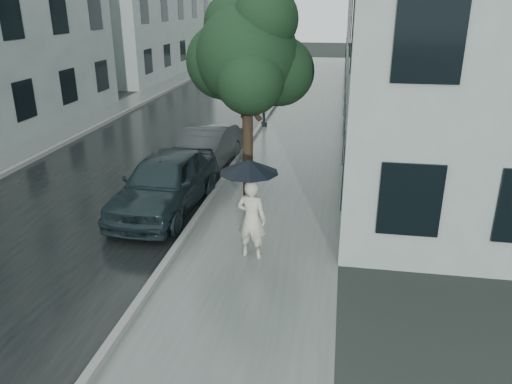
% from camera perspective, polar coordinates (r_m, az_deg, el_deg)
% --- Properties ---
extents(ground, '(120.00, 120.00, 0.00)m').
position_cam_1_polar(ground, '(9.68, -2.96, -11.77)').
color(ground, black).
rests_on(ground, ground).
extents(sidewalk, '(3.50, 60.00, 0.01)m').
position_cam_1_polar(sidewalk, '(20.66, 4.96, 6.35)').
color(sidewalk, slate).
rests_on(sidewalk, ground).
extents(kerb_near, '(0.15, 60.00, 0.15)m').
position_cam_1_polar(kerb_near, '(20.86, -0.07, 6.78)').
color(kerb_near, slate).
rests_on(kerb_near, ground).
extents(asphalt_road, '(6.85, 60.00, 0.00)m').
position_cam_1_polar(asphalt_road, '(21.73, -9.27, 6.89)').
color(asphalt_road, black).
rests_on(asphalt_road, ground).
extents(kerb_far, '(0.15, 60.00, 0.15)m').
position_cam_1_polar(kerb_far, '(23.07, -17.61, 7.19)').
color(kerb_far, slate).
rests_on(kerb_far, ground).
extents(sidewalk_far, '(1.70, 60.00, 0.01)m').
position_cam_1_polar(sidewalk_far, '(23.52, -19.62, 7.03)').
color(sidewalk_far, '#4C5451').
rests_on(sidewalk_far, ground).
extents(building_near, '(7.02, 36.00, 9.00)m').
position_cam_1_polar(building_near, '(27.66, 18.19, 18.62)').
color(building_near, '#8D9A97').
rests_on(building_near, ground).
extents(building_far_b, '(7.02, 18.00, 8.00)m').
position_cam_1_polar(building_far_b, '(41.02, -13.43, 18.88)').
color(building_far_b, '#8D9A97').
rests_on(building_far_b, ground).
extents(pedestrian, '(0.71, 0.53, 1.76)m').
position_cam_1_polar(pedestrian, '(10.63, -0.52, -3.11)').
color(pedestrian, '#B8B6A2').
rests_on(pedestrian, sidewalk).
extents(umbrella, '(1.48, 1.48, 1.34)m').
position_cam_1_polar(umbrella, '(10.16, -0.81, 2.97)').
color(umbrella, black).
rests_on(umbrella, ground).
extents(street_tree, '(3.46, 3.14, 5.62)m').
position_cam_1_polar(street_tree, '(13.39, -0.93, 15.48)').
color(street_tree, '#332619').
rests_on(street_tree, ground).
extents(lamp_post, '(0.83, 0.43, 4.74)m').
position_cam_1_polar(lamp_post, '(21.86, 0.55, 14.51)').
color(lamp_post, black).
rests_on(lamp_post, ground).
extents(car_near, '(2.05, 4.63, 1.55)m').
position_cam_1_polar(car_near, '(13.29, -10.35, 1.11)').
color(car_near, black).
rests_on(car_near, ground).
extents(car_far, '(1.78, 4.22, 1.36)m').
position_cam_1_polar(car_far, '(16.53, -5.78, 5.00)').
color(car_far, '#272B2D').
rests_on(car_far, ground).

